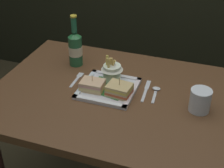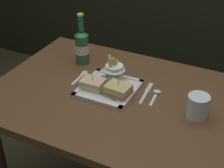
{
  "view_description": "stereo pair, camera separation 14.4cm",
  "coord_description": "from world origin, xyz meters",
  "px_view_note": "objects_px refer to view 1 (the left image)",
  "views": [
    {
      "loc": [
        0.38,
        -1.14,
        1.58
      ],
      "look_at": [
        -0.02,
        0.01,
        0.8
      ],
      "focal_mm": 54.3,
      "sensor_mm": 36.0,
      "label": 1
    },
    {
      "loc": [
        0.51,
        -1.08,
        1.58
      ],
      "look_at": [
        -0.02,
        0.01,
        0.8
      ],
      "focal_mm": 54.3,
      "sensor_mm": 36.0,
      "label": 2
    }
  ],
  "objects_px": {
    "square_plate": "(108,89)",
    "fries_cup": "(112,70)",
    "water_glass": "(200,102)",
    "sandwich_half_left": "(92,85)",
    "spoon": "(156,91)",
    "fork": "(77,79)",
    "knife": "(146,90)",
    "sandwich_half_right": "(119,90)",
    "dining_table": "(116,123)",
    "beer_bottle": "(75,48)"
  },
  "relations": [
    {
      "from": "sandwich_half_right",
      "to": "fork",
      "type": "relative_size",
      "value": 0.81
    },
    {
      "from": "sandwich_half_right",
      "to": "water_glass",
      "type": "xyz_separation_m",
      "value": [
        0.33,
        0.01,
        0.01
      ]
    },
    {
      "from": "square_plate",
      "to": "fries_cup",
      "type": "xyz_separation_m",
      "value": [
        -0.01,
        0.07,
        0.06
      ]
    },
    {
      "from": "knife",
      "to": "sandwich_half_right",
      "type": "bearing_deg",
      "value": -138.62
    },
    {
      "from": "knife",
      "to": "fork",
      "type": "bearing_deg",
      "value": -177.18
    },
    {
      "from": "beer_bottle",
      "to": "fork",
      "type": "bearing_deg",
      "value": -64.41
    },
    {
      "from": "square_plate",
      "to": "fries_cup",
      "type": "bearing_deg",
      "value": 95.94
    },
    {
      "from": "sandwich_half_right",
      "to": "spoon",
      "type": "height_order",
      "value": "sandwich_half_right"
    },
    {
      "from": "dining_table",
      "to": "knife",
      "type": "bearing_deg",
      "value": 31.38
    },
    {
      "from": "fries_cup",
      "to": "fork",
      "type": "height_order",
      "value": "fries_cup"
    },
    {
      "from": "sandwich_half_left",
      "to": "water_glass",
      "type": "height_order",
      "value": "water_glass"
    },
    {
      "from": "square_plate",
      "to": "spoon",
      "type": "distance_m",
      "value": 0.21
    },
    {
      "from": "beer_bottle",
      "to": "knife",
      "type": "bearing_deg",
      "value": -16.23
    },
    {
      "from": "dining_table",
      "to": "fries_cup",
      "type": "height_order",
      "value": "fries_cup"
    },
    {
      "from": "spoon",
      "to": "sandwich_half_right",
      "type": "bearing_deg",
      "value": -147.71
    },
    {
      "from": "fork",
      "to": "fries_cup",
      "type": "bearing_deg",
      "value": 11.61
    },
    {
      "from": "dining_table",
      "to": "beer_bottle",
      "type": "distance_m",
      "value": 0.41
    },
    {
      "from": "fork",
      "to": "spoon",
      "type": "bearing_deg",
      "value": 3.0
    },
    {
      "from": "sandwich_half_right",
      "to": "knife",
      "type": "distance_m",
      "value": 0.13
    },
    {
      "from": "sandwich_half_left",
      "to": "knife",
      "type": "relative_size",
      "value": 0.59
    },
    {
      "from": "square_plate",
      "to": "beer_bottle",
      "type": "relative_size",
      "value": 0.94
    },
    {
      "from": "square_plate",
      "to": "sandwich_half_right",
      "type": "bearing_deg",
      "value": -27.55
    },
    {
      "from": "sandwich_half_left",
      "to": "fork",
      "type": "distance_m",
      "value": 0.13
    },
    {
      "from": "sandwich_half_left",
      "to": "spoon",
      "type": "bearing_deg",
      "value": 18.6
    },
    {
      "from": "sandwich_half_right",
      "to": "knife",
      "type": "bearing_deg",
      "value": 41.38
    },
    {
      "from": "sandwich_half_left",
      "to": "water_glass",
      "type": "xyz_separation_m",
      "value": [
        0.45,
        0.01,
        0.01
      ]
    },
    {
      "from": "dining_table",
      "to": "fork",
      "type": "bearing_deg",
      "value": 165.19
    },
    {
      "from": "fork",
      "to": "spoon",
      "type": "distance_m",
      "value": 0.36
    },
    {
      "from": "sandwich_half_right",
      "to": "fork",
      "type": "xyz_separation_m",
      "value": [
        -0.23,
        0.07,
        -0.03
      ]
    },
    {
      "from": "sandwich_half_left",
      "to": "fork",
      "type": "xyz_separation_m",
      "value": [
        -0.1,
        0.07,
        -0.03
      ]
    },
    {
      "from": "spoon",
      "to": "fork",
      "type": "bearing_deg",
      "value": -177.0
    },
    {
      "from": "sandwich_half_left",
      "to": "knife",
      "type": "bearing_deg",
      "value": 21.2
    },
    {
      "from": "water_glass",
      "to": "spoon",
      "type": "height_order",
      "value": "water_glass"
    },
    {
      "from": "dining_table",
      "to": "fork",
      "type": "height_order",
      "value": "fork"
    },
    {
      "from": "fork",
      "to": "knife",
      "type": "xyz_separation_m",
      "value": [
        0.32,
        0.02,
        0.0
      ]
    },
    {
      "from": "sandwich_half_right",
      "to": "fork",
      "type": "distance_m",
      "value": 0.24
    },
    {
      "from": "sandwich_half_left",
      "to": "spoon",
      "type": "xyz_separation_m",
      "value": [
        0.26,
        0.09,
        -0.03
      ]
    },
    {
      "from": "beer_bottle",
      "to": "spoon",
      "type": "bearing_deg",
      "value": -14.27
    },
    {
      "from": "square_plate",
      "to": "sandwich_half_right",
      "type": "height_order",
      "value": "sandwich_half_right"
    },
    {
      "from": "water_glass",
      "to": "fries_cup",
      "type": "bearing_deg",
      "value": 167.27
    },
    {
      "from": "square_plate",
      "to": "sandwich_half_right",
      "type": "relative_size",
      "value": 2.23
    },
    {
      "from": "square_plate",
      "to": "water_glass",
      "type": "relative_size",
      "value": 2.52
    },
    {
      "from": "sandwich_half_left",
      "to": "beer_bottle",
      "type": "distance_m",
      "value": 0.26
    },
    {
      "from": "sandwich_half_right",
      "to": "spoon",
      "type": "xyz_separation_m",
      "value": [
        0.14,
        0.09,
        -0.03
      ]
    },
    {
      "from": "square_plate",
      "to": "fries_cup",
      "type": "height_order",
      "value": "fries_cup"
    },
    {
      "from": "fork",
      "to": "water_glass",
      "type": "bearing_deg",
      "value": -5.89
    },
    {
      "from": "dining_table",
      "to": "fork",
      "type": "relative_size",
      "value": 8.18
    },
    {
      "from": "sandwich_half_left",
      "to": "beer_bottle",
      "type": "relative_size",
      "value": 0.4
    },
    {
      "from": "sandwich_half_left",
      "to": "knife",
      "type": "height_order",
      "value": "sandwich_half_left"
    },
    {
      "from": "water_glass",
      "to": "spoon",
      "type": "relative_size",
      "value": 0.78
    }
  ]
}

